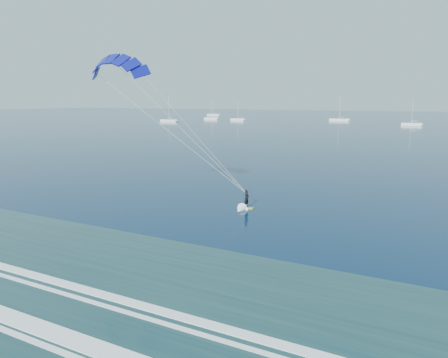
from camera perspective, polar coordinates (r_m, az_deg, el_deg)
The scene contains 7 objects.
kitesurfer_rig at distance 39.42m, azimuth -6.05°, elevation 7.07°, with size 15.30×9.93×16.31m.
sailboat_0 at distance 212.94m, azimuth -7.85°, elevation 8.28°, with size 9.89×2.40×13.29m.
sailboat_1 at distance 222.79m, azimuth 1.99°, elevation 8.50°, with size 7.93×2.40×11.00m.
sailboat_2 at distance 229.55m, azimuth 16.13°, elevation 8.16°, with size 10.43×2.40×13.83m.
sailboat_3 at distance 197.88m, azimuth 25.19°, elevation 7.12°, with size 8.26×2.40×11.53m.
sailboat_7 at distance 235.05m, azimuth -1.81°, elevation 8.65°, with size 8.56×2.40×12.70m.
sailboat_8 at distance 298.17m, azimuth -1.51°, elevation 9.18°, with size 9.89×2.40×12.13m.
Camera 1 is at (15.99, -6.45, 11.11)m, focal length 32.00 mm.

